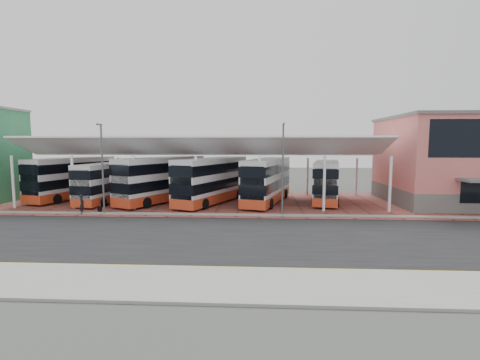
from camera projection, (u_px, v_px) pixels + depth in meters
The scene contains 19 objects.
ground at pixel (260, 234), 24.36m from camera, with size 140.00×140.00×0.00m, color #3C3F3A.
road at pixel (260, 238), 23.36m from camera, with size 120.00×14.00×0.02m, color black.
forecourt at pixel (278, 203), 37.16m from camera, with size 72.00×16.00×0.06m, color brown.
sidewalk at pixel (260, 285), 15.41m from camera, with size 120.00×4.00×0.14m, color gray.
north_kerb at pixel (259, 215), 30.51m from camera, with size 120.00×0.80×0.14m, color gray.
yellow_line_near at pixel (260, 270), 17.40m from camera, with size 120.00×0.12×0.01m, color #CBBC00.
yellow_line_far at pixel (260, 268), 17.70m from camera, with size 120.00×0.12×0.01m, color #CBBC00.
canopy at pixel (205, 149), 37.92m from camera, with size 37.00×11.63×7.07m.
terminal at pixel (478, 160), 36.47m from camera, with size 18.40×14.40×9.25m.
lamp_west at pixel (102, 166), 30.88m from camera, with size 0.16×0.90×8.07m.
lamp_east at pixel (283, 167), 30.03m from camera, with size 0.16×0.90×8.07m.
bus_0 at pixel (73, 178), 39.91m from camera, with size 5.57×11.67×4.69m.
bus_1 at pixel (111, 182), 37.88m from camera, with size 4.02×10.49×4.22m.
bus_2 at pixel (162, 180), 37.55m from camera, with size 7.68×11.67×4.83m.
bus_3 at pixel (212, 181), 36.90m from camera, with size 6.89×11.72×4.77m.
bus_4 at pixel (267, 181), 37.09m from camera, with size 5.60×11.66×4.69m.
bus_5 at pixel (326, 181), 38.03m from camera, with size 4.59×10.87×4.36m.
pedestrian at pixel (82, 204), 31.06m from camera, with size 0.64×0.42×1.76m, color black.
suitcase at pixel (100, 209), 32.04m from camera, with size 0.32×0.23×0.55m, color black.
Camera 1 is at (-0.10, -23.87, 6.30)m, focal length 26.00 mm.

